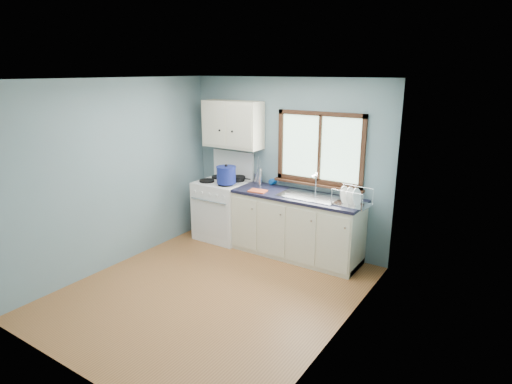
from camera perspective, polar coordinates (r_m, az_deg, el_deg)
The scene contains 19 objects.
floor at distance 5.37m, azimuth -5.88°, elevation -13.13°, with size 3.20×3.60×0.02m, color #9A6133.
ceiling at distance 4.69m, azimuth -6.77°, elevation 14.86°, with size 3.20×3.60×0.02m, color white.
wall_back at distance 6.34m, azimuth 4.14°, elevation 3.70°, with size 3.20×0.02×2.50m, color slate.
wall_front at distance 3.75m, azimuth -24.21°, elevation -6.50°, with size 3.20×0.02×2.50m, color slate.
wall_left at distance 6.01m, azimuth -18.27°, elevation 2.25°, with size 0.02×3.60×2.50m, color slate.
wall_right at distance 4.09m, azimuth 11.46°, elevation -3.51°, with size 0.02×3.60×2.50m, color slate.
gas_range at distance 6.77m, azimuth -4.43°, elevation -2.13°, with size 0.76×0.69×1.36m.
base_cabinets at distance 6.15m, azimuth 5.43°, elevation -4.90°, with size 1.85×0.60×0.88m.
countertop at distance 5.99m, azimuth 5.54°, elevation -0.52°, with size 1.89×0.64×0.04m, color black.
sink at distance 5.92m, azimuth 7.08°, elevation -1.17°, with size 0.84×0.46×0.44m.
window at distance 6.02m, azimuth 8.47°, elevation 5.11°, with size 1.36×0.10×1.03m.
upper_cabinets at distance 6.55m, azimuth -3.15°, elevation 9.00°, with size 0.95×0.35×0.70m.
skillet at distance 6.64m, azimuth -2.39°, elevation 1.92°, with size 0.34×0.24×0.04m.
stockpot at distance 6.38m, azimuth -3.99°, elevation 2.32°, with size 0.38×0.38×0.29m.
utensil_crock at distance 6.51m, azimuth 0.33°, elevation 1.88°, with size 0.17×0.17×0.42m.
thermos at distance 6.35m, azimuth 0.49°, elevation 1.98°, with size 0.06×0.06×0.27m, color silver.
soap_bottle at distance 6.41m, azimuth 1.90°, elevation 1.97°, with size 0.09×0.09×0.24m, color #0D4BA0.
dish_towel at distance 6.10m, azimuth 0.23°, elevation 0.14°, with size 0.24×0.18×0.02m, color #CC4E29.
dish_rack at distance 5.62m, azimuth 12.60°, elevation -1.08°, with size 0.47×0.38×0.23m.
Camera 1 is at (3.00, -3.61, 2.59)m, focal length 30.00 mm.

